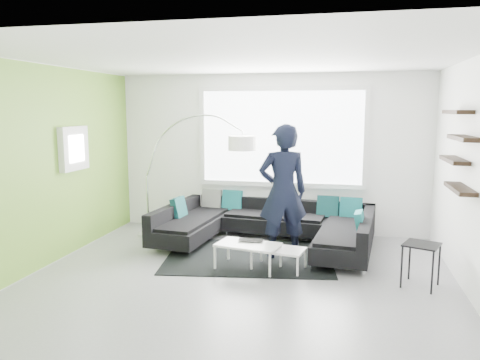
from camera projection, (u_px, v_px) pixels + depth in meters
name	position (u px, v px, depth m)	size (l,w,h in m)	color
ground	(240.00, 278.00, 6.11)	(5.50, 5.50, 0.00)	gray
room_shell	(246.00, 139.00, 6.03)	(5.54, 5.04, 2.82)	white
sectional_sofa	(265.00, 227.00, 7.48)	(3.49, 2.37, 0.71)	black
rug	(249.00, 257.00, 6.97)	(2.41, 1.75, 0.01)	black
coffee_table	(263.00, 257.00, 6.43)	(1.09, 0.63, 0.36)	silver
arc_lamp	(147.00, 176.00, 8.02)	(1.97, 0.70, 2.11)	silver
side_table	(421.00, 265.00, 5.78)	(0.40, 0.40, 0.55)	black
person	(283.00, 192.00, 6.83)	(0.84, 0.70, 1.98)	black
laptop	(250.00, 241.00, 6.47)	(0.36, 0.24, 0.03)	black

